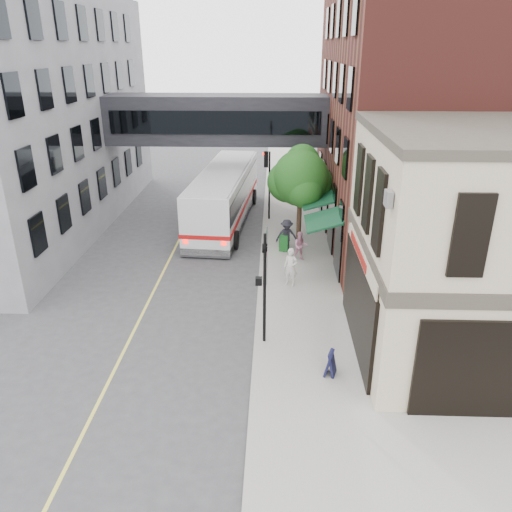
# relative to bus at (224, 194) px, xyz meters

# --- Properties ---
(ground) EXTENTS (120.00, 120.00, 0.00)m
(ground) POSITION_rel_bus_xyz_m (2.53, -16.67, -1.93)
(ground) COLOR #38383A
(ground) RESTS_ON ground
(sidewalk_main) EXTENTS (4.00, 60.00, 0.15)m
(sidewalk_main) POSITION_rel_bus_xyz_m (4.53, -2.67, -1.86)
(sidewalk_main) COLOR gray
(sidewalk_main) RESTS_ON ground
(corner_building) EXTENTS (10.19, 8.12, 8.45)m
(corner_building) POSITION_rel_bus_xyz_m (11.50, -14.67, 2.28)
(corner_building) COLOR #BEA991
(corner_building) RESTS_ON ground
(brick_building) EXTENTS (13.76, 18.00, 14.00)m
(brick_building) POSITION_rel_bus_xyz_m (12.50, -1.67, 5.05)
(brick_building) COLOR #521F19
(brick_building) RESTS_ON ground
(skyway_bridge) EXTENTS (14.00, 3.18, 3.00)m
(skyway_bridge) POSITION_rel_bus_xyz_m (-0.47, 1.33, 4.57)
(skyway_bridge) COLOR black
(skyway_bridge) RESTS_ON ground
(traffic_signal_near) EXTENTS (0.44, 0.22, 4.60)m
(traffic_signal_near) POSITION_rel_bus_xyz_m (2.89, -14.67, 1.05)
(traffic_signal_near) COLOR black
(traffic_signal_near) RESTS_ON sidewalk_main
(traffic_signal_far) EXTENTS (0.53, 0.28, 4.50)m
(traffic_signal_far) POSITION_rel_bus_xyz_m (2.79, 0.33, 1.40)
(traffic_signal_far) COLOR black
(traffic_signal_far) RESTS_ON sidewalk_main
(street_sign_pole) EXTENTS (0.08, 0.75, 3.00)m
(street_sign_pole) POSITION_rel_bus_xyz_m (2.92, -9.67, -0.00)
(street_sign_pole) COLOR gray
(street_sign_pole) RESTS_ON sidewalk_main
(street_tree) EXTENTS (3.80, 3.20, 5.60)m
(street_tree) POSITION_rel_bus_xyz_m (4.72, -3.45, 1.98)
(street_tree) COLOR #382619
(street_tree) RESTS_ON sidewalk_main
(lane_marking) EXTENTS (0.12, 40.00, 0.01)m
(lane_marking) POSITION_rel_bus_xyz_m (-2.47, -6.67, -1.93)
(lane_marking) COLOR #D8CC4C
(lane_marking) RESTS_ON ground
(bus) EXTENTS (3.88, 13.01, 3.45)m
(bus) POSITION_rel_bus_xyz_m (0.00, 0.00, 0.00)
(bus) COLOR silver
(bus) RESTS_ON ground
(pedestrian_a) EXTENTS (0.80, 0.67, 1.88)m
(pedestrian_a) POSITION_rel_bus_xyz_m (4.08, -9.64, -0.84)
(pedestrian_a) COLOR silver
(pedestrian_a) RESTS_ON sidewalk_main
(pedestrian_b) EXTENTS (0.83, 0.68, 1.59)m
(pedestrian_b) POSITION_rel_bus_xyz_m (4.69, -6.52, -0.99)
(pedestrian_b) COLOR #CD85A0
(pedestrian_b) RESTS_ON sidewalk_main
(pedestrian_c) EXTENTS (1.31, 0.87, 1.90)m
(pedestrian_c) POSITION_rel_bus_xyz_m (3.97, -5.42, -0.83)
(pedestrian_c) COLOR black
(pedestrian_c) RESTS_ON sidewalk_main
(newspaper_box) EXTENTS (0.60, 0.56, 0.99)m
(newspaper_box) POSITION_rel_bus_xyz_m (3.85, -5.27, -1.29)
(newspaper_box) COLOR #12501A
(newspaper_box) RESTS_ON sidewalk_main
(sandwich_board) EXTENTS (0.48, 0.60, 0.93)m
(sandwich_board) POSITION_rel_bus_xyz_m (5.29, -16.75, -1.32)
(sandwich_board) COLOR black
(sandwich_board) RESTS_ON sidewalk_main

